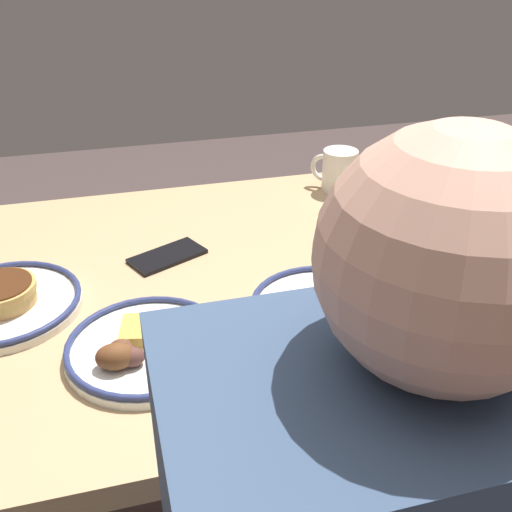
% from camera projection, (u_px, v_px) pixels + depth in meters
% --- Properties ---
extents(dining_table, '(1.24, 0.86, 0.76)m').
position_uv_depth(dining_table, '(237.00, 320.00, 1.16)').
color(dining_table, tan).
rests_on(dining_table, ground_plane).
extents(plate_near_main, '(0.26, 0.26, 0.05)m').
position_uv_depth(plate_near_main, '(3.00, 302.00, 1.00)').
color(plate_near_main, silver).
rests_on(plate_near_main, dining_table).
extents(plate_center_pancakes, '(0.25, 0.25, 0.04)m').
position_uv_depth(plate_center_pancakes, '(324.00, 308.00, 0.99)').
color(plate_center_pancakes, white).
rests_on(plate_center_pancakes, dining_table).
extents(plate_far_companion, '(0.25, 0.25, 0.05)m').
position_uv_depth(plate_far_companion, '(145.00, 346.00, 0.89)').
color(plate_far_companion, white).
rests_on(plate_far_companion, dining_table).
extents(coffee_mug, '(0.10, 0.10, 0.10)m').
position_uv_depth(coffee_mug, '(338.00, 170.00, 1.42)').
color(coffee_mug, white).
rests_on(coffee_mug, dining_table).
extents(drinking_glass, '(0.07, 0.07, 0.11)m').
position_uv_depth(drinking_glass, '(466.00, 197.00, 1.29)').
color(drinking_glass, silver).
rests_on(drinking_glass, dining_table).
extents(cell_phone, '(0.16, 0.13, 0.01)m').
position_uv_depth(cell_phone, '(167.00, 256.00, 1.16)').
color(cell_phone, black).
rests_on(cell_phone, dining_table).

